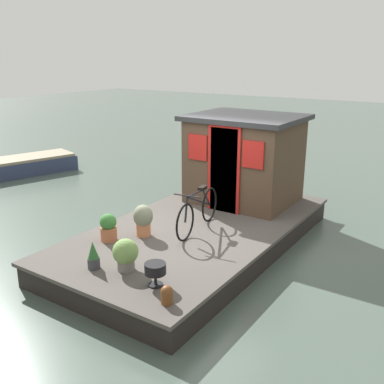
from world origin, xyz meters
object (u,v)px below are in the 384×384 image
at_px(potted_plant_lavender, 126,254).
at_px(dinghy_boat, 25,165).
at_px(potted_plant_fern, 143,219).
at_px(charcoal_grill, 155,270).
at_px(mooring_bollard, 167,294).
at_px(potted_plant_geranium, 93,256).
at_px(houseboat_cabin, 244,158).
at_px(bicycle, 198,211).
at_px(potted_plant_basil, 108,227).

height_order(potted_plant_lavender, dinghy_boat, potted_plant_lavender).
bearing_deg(potted_plant_fern, dinghy_boat, 69.48).
relative_size(charcoal_grill, mooring_bollard, 1.32).
xyz_separation_m(potted_plant_lavender, charcoal_grill, (-0.12, -0.65, -0.02)).
bearing_deg(potted_plant_fern, potted_plant_geranium, -171.97).
bearing_deg(dinghy_boat, mooring_bollard, -115.79).
distance_m(potted_plant_lavender, dinghy_boat, 8.35).
bearing_deg(houseboat_cabin, potted_plant_lavender, -178.46).
bearing_deg(houseboat_cabin, bicycle, -176.20).
bearing_deg(charcoal_grill, potted_plant_basil, 64.44).
bearing_deg(bicycle, potted_plant_fern, 138.60).
bearing_deg(potted_plant_lavender, bicycle, -0.85).
bearing_deg(mooring_bollard, dinghy_boat, 64.21).
distance_m(houseboat_cabin, potted_plant_basil, 3.43).
xyz_separation_m(houseboat_cabin, mooring_bollard, (-4.31, -1.16, -0.81)).
distance_m(potted_plant_basil, potted_plant_lavender, 1.19).
distance_m(bicycle, potted_plant_lavender, 1.90).
bearing_deg(potted_plant_basil, bicycle, -39.31).
height_order(houseboat_cabin, charcoal_grill, houseboat_cabin).
bearing_deg(mooring_bollard, charcoal_grill, 55.18).
xyz_separation_m(potted_plant_lavender, mooring_bollard, (-0.41, -1.06, -0.13)).
relative_size(potted_plant_lavender, mooring_bollard, 1.94).
xyz_separation_m(potted_plant_basil, dinghy_boat, (3.05, 6.48, -0.42)).
bearing_deg(potted_plant_lavender, potted_plant_basil, 56.15).
xyz_separation_m(houseboat_cabin, charcoal_grill, (-4.03, -0.75, -0.70)).
bearing_deg(potted_plant_fern, bicycle, -41.40).
distance_m(houseboat_cabin, charcoal_grill, 4.16).
bearing_deg(potted_plant_geranium, dinghy_boat, 60.72).
relative_size(bicycle, charcoal_grill, 5.08).
distance_m(mooring_bollard, dinghy_boat, 9.47).
bearing_deg(dinghy_boat, potted_plant_fern, -110.52).
distance_m(bicycle, dinghy_boat, 7.73).
relative_size(houseboat_cabin, charcoal_grill, 6.86).
height_order(potted_plant_geranium, potted_plant_fern, potted_plant_fern).
bearing_deg(charcoal_grill, bicycle, 17.08).
height_order(houseboat_cabin, potted_plant_geranium, houseboat_cabin).
bearing_deg(potted_plant_fern, potted_plant_basil, 144.10).
height_order(potted_plant_basil, mooring_bollard, potted_plant_basil).
xyz_separation_m(mooring_bollard, dinghy_boat, (4.12, 8.52, -0.31)).
distance_m(bicycle, charcoal_grill, 2.12).
relative_size(bicycle, potted_plant_basil, 3.52).
relative_size(bicycle, mooring_bollard, 6.71).
height_order(mooring_bollard, dinghy_boat, mooring_bollard).
relative_size(bicycle, potted_plant_lavender, 3.46).
distance_m(houseboat_cabin, dinghy_boat, 7.45).
bearing_deg(dinghy_boat, bicycle, -103.60).
distance_m(potted_plant_geranium, charcoal_grill, 1.09).
bearing_deg(potted_plant_geranium, charcoal_grill, -84.29).
relative_size(bicycle, potted_plant_fern, 2.98).
bearing_deg(potted_plant_geranium, mooring_bollard, -96.76).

